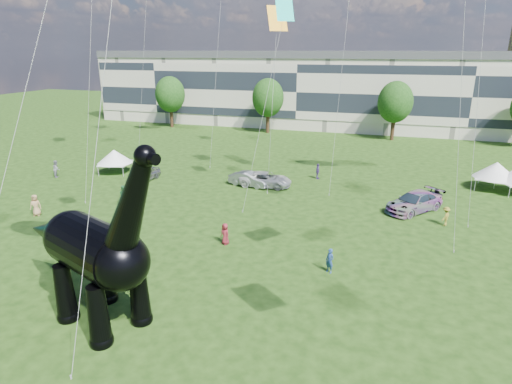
% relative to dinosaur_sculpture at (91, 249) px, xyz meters
% --- Properties ---
extents(ground, '(220.00, 220.00, 0.00)m').
position_rel_dinosaur_sculpture_xyz_m(ground, '(5.57, -0.18, -3.86)').
color(ground, '#16330C').
rests_on(ground, ground).
extents(terrace_row, '(78.00, 11.00, 12.00)m').
position_rel_dinosaur_sculpture_xyz_m(terrace_row, '(-2.43, 61.82, 2.14)').
color(terrace_row, beige).
rests_on(terrace_row, ground).
extents(tree_far_left, '(5.20, 5.20, 9.44)m').
position_rel_dinosaur_sculpture_xyz_m(tree_far_left, '(-24.43, 52.82, 2.43)').
color(tree_far_left, '#382314').
rests_on(tree_far_left, ground).
extents(tree_mid_left, '(5.20, 5.20, 9.44)m').
position_rel_dinosaur_sculpture_xyz_m(tree_mid_left, '(-6.43, 52.82, 2.43)').
color(tree_mid_left, '#382314').
rests_on(tree_mid_left, ground).
extents(tree_mid_right, '(5.20, 5.20, 9.44)m').
position_rel_dinosaur_sculpture_xyz_m(tree_mid_right, '(13.57, 52.82, 2.43)').
color(tree_mid_right, '#382314').
rests_on(tree_mid_right, ground).
extents(dinosaur_sculpture, '(12.23, 6.32, 10.22)m').
position_rel_dinosaur_sculpture_xyz_m(dinosaur_sculpture, '(0.00, 0.00, 0.00)').
color(dinosaur_sculpture, black).
rests_on(dinosaur_sculpture, ground).
extents(car_silver, '(2.04, 4.36, 1.44)m').
position_rel_dinosaur_sculpture_xyz_m(car_silver, '(-10.99, 22.03, -3.14)').
color(car_silver, '#A5A5A9').
rests_on(car_silver, ground).
extents(car_grey, '(4.55, 2.34, 1.43)m').
position_rel_dinosaur_sculpture_xyz_m(car_grey, '(0.22, 23.81, -3.14)').
color(car_grey, gray).
rests_on(car_grey, ground).
extents(car_white, '(5.39, 2.66, 1.47)m').
position_rel_dinosaur_sculpture_xyz_m(car_white, '(1.80, 24.18, -3.12)').
color(car_white, silver).
rests_on(car_white, ground).
extents(car_dark, '(5.42, 5.92, 1.66)m').
position_rel_dinosaur_sculpture_xyz_m(car_dark, '(16.02, 21.35, -3.03)').
color(car_dark, '#595960').
rests_on(car_dark, ground).
extents(gazebo_near, '(4.97, 4.97, 2.82)m').
position_rel_dinosaur_sculpture_xyz_m(gazebo_near, '(23.71, 30.16, -1.87)').
color(gazebo_near, white).
rests_on(gazebo_near, ground).
extents(gazebo_left, '(4.61, 4.61, 2.67)m').
position_rel_dinosaur_sculpture_xyz_m(gazebo_left, '(-15.78, 23.81, -1.98)').
color(gazebo_left, white).
rests_on(gazebo_left, ground).
extents(visitors, '(52.25, 38.94, 1.88)m').
position_rel_dinosaur_sculpture_xyz_m(visitors, '(3.31, 14.20, -2.98)').
color(visitors, black).
rests_on(visitors, ground).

